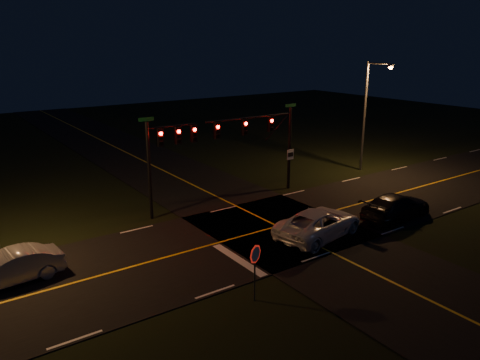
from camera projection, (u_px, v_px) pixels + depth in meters
ground at (278, 227)px, 27.50m from camera, size 120.00×120.00×0.00m
road_ew at (278, 227)px, 27.50m from camera, size 120.00×9.00×0.04m
road_ns at (278, 227)px, 27.50m from camera, size 8.00×120.00×0.04m
lane_markings at (282, 226)px, 27.55m from camera, size 120.00×120.00×0.01m
streetlight_ne at (368, 107)px, 38.11m from camera, size 0.50×2.46×9.00m
signal_mast_ne at (264, 134)px, 32.32m from camera, size 7.47×0.41×6.26m
signal_mast_nw at (165, 149)px, 28.23m from camera, size 3.77×0.41×6.26m
stop_sign at (255, 261)px, 19.10m from camera, size 0.75×0.33×2.55m
pickup_white at (319, 224)px, 25.86m from camera, size 4.64×6.58×1.57m
suv_dark at (396, 207)px, 28.57m from camera, size 3.07×5.66×1.53m
sedan_silver at (10, 269)px, 20.83m from camera, size 2.38×4.76×1.47m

